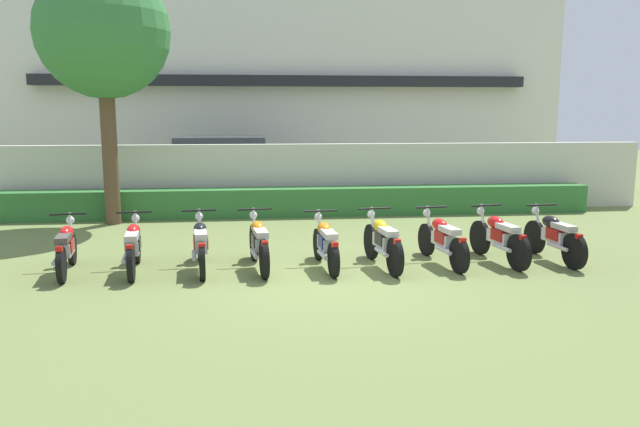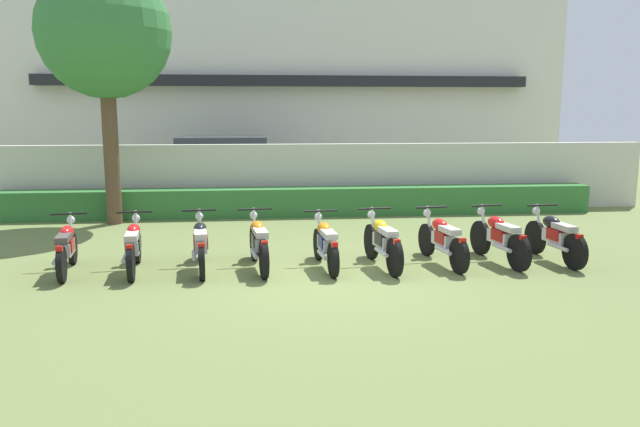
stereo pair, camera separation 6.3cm
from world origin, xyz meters
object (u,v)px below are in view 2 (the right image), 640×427
Objects in this scene: motorcycle_in_row_4 at (325,243)px; motorcycle_in_row_2 at (201,244)px; tree_near_inspector at (105,34)px; motorcycle_in_row_0 at (66,247)px; motorcycle_in_row_8 at (555,236)px; parked_car at (227,168)px; motorcycle_in_row_3 at (259,242)px; motorcycle_in_row_5 at (382,241)px; motorcycle_in_row_7 at (499,237)px; motorcycle_in_row_1 at (134,246)px; motorcycle_in_row_6 at (442,239)px.

motorcycle_in_row_2 is at bearing 81.85° from motorcycle_in_row_4.
motorcycle_in_row_4 is at bearing -45.98° from tree_near_inspector.
motorcycle_in_row_0 is 0.97× the size of motorcycle_in_row_8.
motorcycle_in_row_0 is (-2.27, -8.76, -0.50)m from parked_car.
parked_car reaches higher than motorcycle_in_row_2.
motorcycle_in_row_0 is 3.18m from motorcycle_in_row_3.
motorcycle_in_row_0 is at bearing 82.04° from motorcycle_in_row_3.
motorcycle_in_row_3 is (3.42, -4.65, -3.96)m from tree_near_inspector.
motorcycle_in_row_7 is (2.13, 0.12, -0.00)m from motorcycle_in_row_5.
motorcycle_in_row_1 is 5.30m from motorcycle_in_row_6.
motorcycle_in_row_5 reaches higher than motorcycle_in_row_6.
motorcycle_in_row_8 is at bearing -96.57° from motorcycle_in_row_2.
motorcycle_in_row_2 reaches higher than motorcycle_in_row_4.
motorcycle_in_row_4 is (1.14, -0.07, -0.02)m from motorcycle_in_row_3.
motorcycle_in_row_4 is 0.96× the size of motorcycle_in_row_5.
motorcycle_in_row_0 is 5.30m from motorcycle_in_row_5.
parked_car is 5.97m from tree_near_inspector.
motorcycle_in_row_1 reaches higher than motorcycle_in_row_4.
parked_car is 2.51× the size of motorcycle_in_row_0.
tree_near_inspector is 3.19× the size of motorcycle_in_row_1.
parked_car reaches higher than motorcycle_in_row_3.
parked_car is 10.22m from motorcycle_in_row_7.
motorcycle_in_row_6 is 1.04m from motorcycle_in_row_7.
motorcycle_in_row_4 is (4.56, -4.72, -3.98)m from tree_near_inspector.
motorcycle_in_row_5 reaches higher than motorcycle_in_row_0.
motorcycle_in_row_3 is (3.18, -0.05, 0.02)m from motorcycle_in_row_0.
tree_near_inspector is 3.29× the size of motorcycle_in_row_4.
motorcycle_in_row_2 is 6.26m from motorcycle_in_row_8.
tree_near_inspector reaches higher than motorcycle_in_row_3.
parked_car is at bearing 17.27° from motorcycle_in_row_6.
motorcycle_in_row_2 is at bearing 79.93° from motorcycle_in_row_5.
motorcycle_in_row_4 is 4.13m from motorcycle_in_row_8.
motorcycle_in_row_4 is 0.94× the size of motorcycle_in_row_6.
motorcycle_in_row_7 is at bearing 82.82° from motorcycle_in_row_8.
motorcycle_in_row_5 is at bearing -99.05° from motorcycle_in_row_2.
motorcycle_in_row_7 is (1.03, 0.00, 0.01)m from motorcycle_in_row_6.
motorcycle_in_row_7 is at bearing -97.61° from motorcycle_in_row_6.
motorcycle_in_row_7 is at bearing -94.07° from motorcycle_in_row_4.
parked_car is 8.78m from motorcycle_in_row_2.
motorcycle_in_row_3 reaches higher than motorcycle_in_row_6.
motorcycle_in_row_3 reaches higher than motorcycle_in_row_1.
motorcycle_in_row_5 is at bearing -100.55° from motorcycle_in_row_3.
tree_near_inspector is 7.00m from motorcycle_in_row_3.
motorcycle_in_row_4 is at bearing 82.39° from motorcycle_in_row_7.
motorcycle_in_row_0 is 1.00× the size of motorcycle_in_row_4.
motorcycle_in_row_7 is at bearing -98.64° from motorcycle_in_row_0.
parked_car is at bearing 21.58° from motorcycle_in_row_7.
parked_car is 2.42× the size of motorcycle_in_row_1.
motorcycle_in_row_3 reaches higher than motorcycle_in_row_2.
motorcycle_in_row_3 is 1.02× the size of motorcycle_in_row_5.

